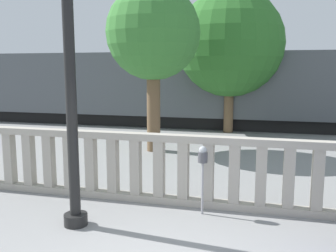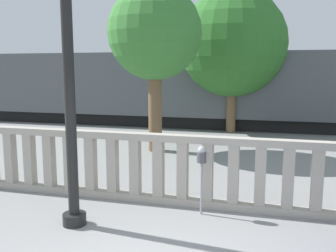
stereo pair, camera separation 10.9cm
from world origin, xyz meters
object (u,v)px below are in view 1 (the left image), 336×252
(parking_meter, at_px, (203,160))
(train_near, at_px, (202,88))
(lamppost, at_px, (69,39))
(tree_right, at_px, (230,43))
(tree_left, at_px, (153,34))
(train_far, at_px, (307,82))

(parking_meter, height_order, train_near, train_near)
(lamppost, height_order, tree_right, lamppost)
(train_near, bearing_deg, tree_left, -96.18)
(parking_meter, distance_m, tree_left, 6.17)
(train_near, xyz_separation_m, tree_right, (1.40, -1.47, 1.91))
(train_near, distance_m, tree_left, 6.10)
(parking_meter, distance_m, train_far, 24.10)
(train_far, bearing_deg, lamppost, -103.98)
(train_far, height_order, tree_left, tree_left)
(lamppost, xyz_separation_m, tree_left, (-0.40, 6.03, 0.62))
(lamppost, bearing_deg, tree_right, 81.09)
(tree_left, bearing_deg, train_near, 83.82)
(lamppost, height_order, tree_left, lamppost)
(train_near, relative_size, tree_left, 5.11)
(lamppost, bearing_deg, train_near, 88.93)
(train_near, distance_m, tree_right, 2.79)
(parking_meter, height_order, train_far, train_far)
(train_near, height_order, tree_right, tree_right)
(parking_meter, distance_m, tree_right, 9.64)
(lamppost, bearing_deg, tree_left, 93.82)
(lamppost, height_order, parking_meter, lamppost)
(parking_meter, relative_size, train_far, 0.04)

